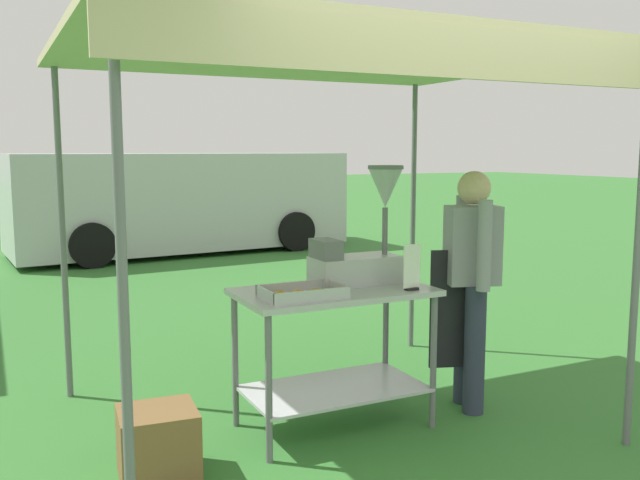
% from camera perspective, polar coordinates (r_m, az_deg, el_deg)
% --- Properties ---
extents(ground_plane, '(70.00, 70.00, 0.00)m').
position_cam_1_polar(ground_plane, '(8.93, -11.57, -3.93)').
color(ground_plane, '#33702D').
extents(stall_canopy, '(3.09, 2.51, 2.35)m').
position_cam_1_polar(stall_canopy, '(4.28, 0.62, 14.55)').
color(stall_canopy, slate).
rests_on(stall_canopy, ground).
extents(donut_cart, '(1.21, 0.67, 0.89)m').
position_cam_1_polar(donut_cart, '(4.31, 1.18, -7.30)').
color(donut_cart, '#B7B7BC').
rests_on(donut_cart, ground).
extents(donut_tray, '(0.48, 0.29, 0.07)m').
position_cam_1_polar(donut_tray, '(4.00, -1.33, -4.53)').
color(donut_tray, '#B7B7BC').
rests_on(donut_tray, donut_cart).
extents(donut_fryer, '(0.62, 0.28, 0.76)m').
position_cam_1_polar(donut_fryer, '(4.41, 3.51, -0.30)').
color(donut_fryer, '#B7B7BC').
rests_on(donut_fryer, donut_cart).
extents(menu_sign, '(0.13, 0.05, 0.28)m').
position_cam_1_polar(menu_sign, '(4.24, 7.65, -2.51)').
color(menu_sign, black).
rests_on(menu_sign, donut_cart).
extents(vendor, '(0.46, 0.53, 1.61)m').
position_cam_1_polar(vendor, '(4.68, 12.42, -3.04)').
color(vendor, '#2D3347').
rests_on(vendor, ground).
extents(supply_crate, '(0.44, 0.41, 0.38)m').
position_cam_1_polar(supply_crate, '(3.92, -13.33, -16.15)').
color(supply_crate, brown).
rests_on(supply_crate, ground).
extents(van_silver, '(5.70, 2.42, 1.69)m').
position_cam_1_polar(van_silver, '(12.07, -11.41, 3.22)').
color(van_silver, '#BCBCC1').
rests_on(van_silver, ground).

